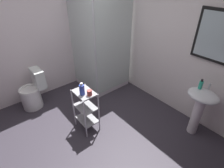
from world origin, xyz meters
TOP-DOWN VIEW (x-y plane):
  - ground_plane at (0.00, 0.00)m, footprint 4.20×4.20m
  - wall_back at (0.01, 1.85)m, footprint 4.20×0.14m
  - wall_left at (-1.85, 0.00)m, footprint 0.10×4.20m
  - shower_stall at (-1.23, 1.19)m, footprint 0.92×0.92m
  - pedestal_sink at (0.89, 1.52)m, footprint 0.46×0.37m
  - sink_faucet at (0.89, 1.64)m, footprint 0.03×0.03m
  - toilet at (-1.48, -0.27)m, footprint 0.37×0.49m
  - storage_cart at (-0.32, 0.21)m, footprint 0.38×0.28m
  - hand_soap_bottle at (0.80, 1.55)m, footprint 0.06×0.06m
  - shampoo_bottle_blue at (-0.29, 0.16)m, footprint 0.08×0.08m
  - rinse_cup at (-0.20, 0.24)m, footprint 0.08×0.08m

SIDE VIEW (x-z plane):
  - ground_plane at x=0.00m, z-range -0.02..0.00m
  - toilet at x=-1.48m, z-range -0.07..0.69m
  - storage_cart at x=-0.32m, z-range 0.07..0.81m
  - shower_stall at x=-1.23m, z-range -0.54..1.46m
  - pedestal_sink at x=0.89m, z-range 0.17..0.98m
  - rinse_cup at x=-0.20m, z-range 0.74..0.83m
  - shampoo_bottle_blue at x=-0.29m, z-range 0.73..0.93m
  - sink_faucet at x=0.89m, z-range 0.81..0.91m
  - hand_soap_bottle at x=0.80m, z-range 0.80..0.96m
  - wall_left at x=-1.85m, z-range 0.00..2.50m
  - wall_back at x=0.01m, z-range 0.00..2.50m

